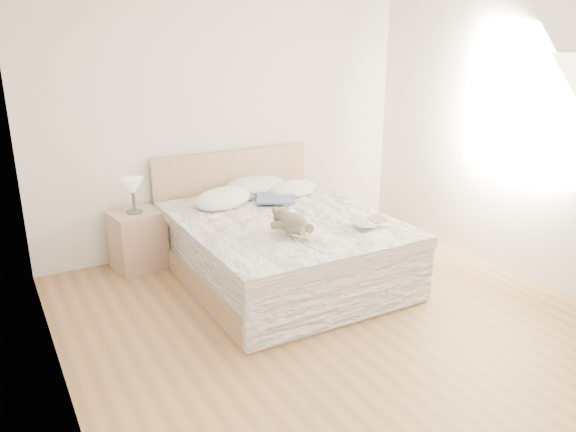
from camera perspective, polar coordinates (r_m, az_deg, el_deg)
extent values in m
cube|color=brown|center=(4.36, 6.67, -11.66)|extent=(4.00, 4.50, 0.00)
cube|color=silver|center=(5.80, -6.11, 10.13)|extent=(4.00, 0.02, 2.70)
cube|color=silver|center=(3.14, -23.39, 1.64)|extent=(0.02, 4.50, 2.70)
cube|color=silver|center=(5.29, 25.26, 7.71)|extent=(0.02, 4.50, 2.70)
cube|color=white|center=(5.45, 22.78, 9.36)|extent=(0.02, 1.30, 1.10)
cube|color=tan|center=(5.18, -0.76, -5.20)|extent=(1.68, 2.08, 0.20)
cube|color=white|center=(5.09, -0.77, -2.61)|extent=(1.60, 2.00, 0.30)
cube|color=white|center=(4.98, -0.50, -0.75)|extent=(1.72, 2.05, 0.10)
cube|color=tan|center=(5.92, -5.60, 1.90)|extent=(1.70, 0.06, 1.00)
cube|color=tan|center=(5.51, -15.01, -2.37)|extent=(0.50, 0.46, 0.56)
cylinder|color=#4D4742|center=(5.39, -15.30, 0.42)|extent=(0.15, 0.15, 0.02)
cylinder|color=#423E38|center=(5.36, -15.40, 1.57)|extent=(0.03, 0.03, 0.21)
cone|color=white|center=(5.32, -15.52, 2.93)|extent=(0.27, 0.27, 0.15)
ellipsoid|color=white|center=(5.39, -6.63, 1.75)|extent=(0.78, 0.70, 0.19)
ellipsoid|color=white|center=(5.81, -3.27, 3.05)|extent=(0.72, 0.54, 0.20)
ellipsoid|color=white|center=(5.70, 0.52, 2.78)|extent=(0.60, 0.47, 0.16)
cube|color=silver|center=(5.28, -6.89, 1.25)|extent=(0.38, 0.35, 0.02)
cube|color=#F7E6C7|center=(4.78, 8.29, -0.63)|extent=(0.37, 0.29, 0.02)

